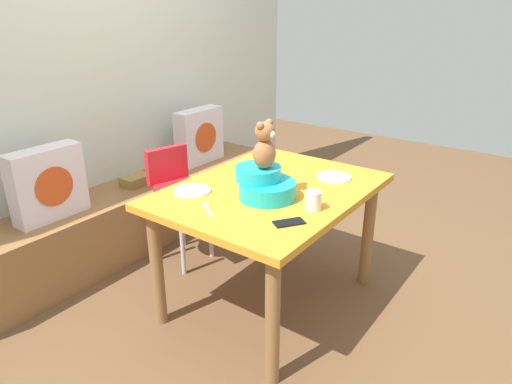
% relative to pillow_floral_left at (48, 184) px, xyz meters
% --- Properties ---
extents(ground_plane, '(8.00, 8.00, 0.00)m').
position_rel_pillow_floral_left_xyz_m(ground_plane, '(0.62, -1.20, -0.68)').
color(ground_plane, brown).
extents(back_wall, '(4.40, 0.10, 2.60)m').
position_rel_pillow_floral_left_xyz_m(back_wall, '(0.62, 0.29, 0.62)').
color(back_wall, silver).
rests_on(back_wall, ground_plane).
extents(window_bench, '(2.60, 0.44, 0.46)m').
position_rel_pillow_floral_left_xyz_m(window_bench, '(0.62, 0.02, -0.45)').
color(window_bench, olive).
rests_on(window_bench, ground_plane).
extents(pillow_floral_left, '(0.44, 0.15, 0.44)m').
position_rel_pillow_floral_left_xyz_m(pillow_floral_left, '(0.00, 0.00, 0.00)').
color(pillow_floral_left, silver).
rests_on(pillow_floral_left, window_bench).
extents(pillow_floral_right, '(0.44, 0.15, 0.44)m').
position_rel_pillow_floral_left_xyz_m(pillow_floral_right, '(1.33, 0.00, 0.00)').
color(pillow_floral_right, silver).
rests_on(pillow_floral_right, window_bench).
extents(book_stack, '(0.20, 0.14, 0.07)m').
position_rel_pillow_floral_left_xyz_m(book_stack, '(0.67, 0.02, -0.19)').
color(book_stack, olive).
rests_on(book_stack, window_bench).
extents(dining_table, '(1.24, 0.94, 0.74)m').
position_rel_pillow_floral_left_xyz_m(dining_table, '(0.62, -1.20, -0.04)').
color(dining_table, orange).
rests_on(dining_table, ground_plane).
extents(highchair, '(0.39, 0.50, 0.79)m').
position_rel_pillow_floral_left_xyz_m(highchair, '(0.67, -0.42, -0.16)').
color(highchair, red).
rests_on(highchair, ground_plane).
extents(infant_seat_teal, '(0.30, 0.33, 0.16)m').
position_rel_pillow_floral_left_xyz_m(infant_seat_teal, '(0.49, -1.25, 0.13)').
color(infant_seat_teal, '#1BB0BE').
rests_on(infant_seat_teal, dining_table).
extents(teddy_bear, '(0.13, 0.12, 0.25)m').
position_rel_pillow_floral_left_xyz_m(teddy_bear, '(0.49, -1.25, 0.34)').
color(teddy_bear, '#A0633C').
rests_on(teddy_bear, infant_seat_teal).
extents(ketchup_bottle, '(0.07, 0.07, 0.18)m').
position_rel_pillow_floral_left_xyz_m(ketchup_bottle, '(0.72, -1.10, 0.15)').
color(ketchup_bottle, gold).
rests_on(ketchup_bottle, dining_table).
extents(coffee_mug, '(0.12, 0.08, 0.09)m').
position_rel_pillow_floral_left_xyz_m(coffee_mug, '(0.50, -1.53, 0.11)').
color(coffee_mug, silver).
rests_on(coffee_mug, dining_table).
extents(dinner_plate_near, '(0.20, 0.20, 0.01)m').
position_rel_pillow_floral_left_xyz_m(dinner_plate_near, '(0.31, -0.89, 0.07)').
color(dinner_plate_near, white).
rests_on(dinner_plate_near, dining_table).
extents(dinner_plate_far, '(0.20, 0.20, 0.01)m').
position_rel_pillow_floral_left_xyz_m(dinner_plate_far, '(0.96, -1.41, 0.07)').
color(dinner_plate_far, white).
rests_on(dinner_plate_far, dining_table).
extents(cell_phone, '(0.16, 0.14, 0.01)m').
position_rel_pillow_floral_left_xyz_m(cell_phone, '(0.30, -1.52, 0.06)').
color(cell_phone, black).
rests_on(cell_phone, dining_table).
extents(table_fork, '(0.11, 0.15, 0.01)m').
position_rel_pillow_floral_left_xyz_m(table_fork, '(0.19, -1.11, 0.06)').
color(table_fork, silver).
rests_on(table_fork, dining_table).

